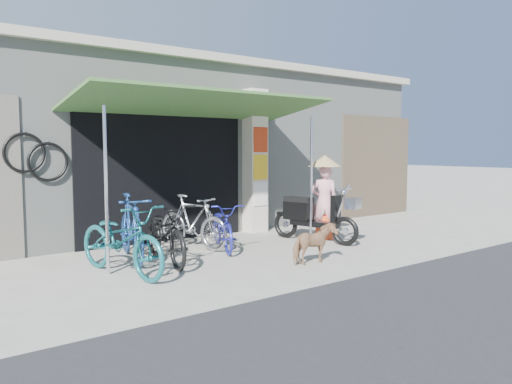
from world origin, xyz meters
TOP-DOWN VIEW (x-y plane):
  - ground at (0.00, 0.00)m, footprint 80.00×80.00m
  - bicycle_shop at (-0.00, 5.09)m, footprint 12.30×5.30m
  - shop_pillar at (0.85, 2.45)m, footprint 0.42×0.44m
  - awning at (-0.90, 1.63)m, footprint 4.60×1.88m
  - neighbour_right at (5.00, 2.59)m, footprint 2.60×0.06m
  - bike_teal at (-2.86, 0.60)m, footprint 1.04×2.00m
  - bike_blue at (-2.37, 1.39)m, footprint 0.85×1.81m
  - bike_black at (-2.02, 0.89)m, footprint 0.91×1.88m
  - bike_silver at (-1.12, 1.64)m, footprint 0.88×1.65m
  - bike_navy at (-0.76, 1.22)m, footprint 1.11×1.68m
  - street_dog at (-0.24, -0.54)m, footprint 0.74×0.34m
  - moped at (1.02, 0.84)m, footprint 0.70×1.83m
  - nun at (1.41, 0.91)m, footprint 0.64×0.64m

SIDE VIEW (x-z plane):
  - ground at x=0.00m, z-range 0.00..0.00m
  - street_dog at x=-0.24m, z-range 0.00..0.62m
  - bike_navy at x=-0.76m, z-range 0.00..0.83m
  - bike_black at x=-2.02m, z-range 0.00..0.95m
  - bike_silver at x=-1.12m, z-range 0.00..0.96m
  - moped at x=1.02m, z-range -0.05..1.01m
  - bike_teal at x=-2.86m, z-range 0.00..1.00m
  - bike_blue at x=-2.37m, z-range 0.00..1.05m
  - nun at x=1.41m, z-range 0.00..1.64m
  - neighbour_right at x=5.00m, z-range 0.00..2.60m
  - shop_pillar at x=0.85m, z-range 0.00..3.00m
  - bicycle_shop at x=0.00m, z-range 0.00..3.66m
  - awning at x=-0.90m, z-range 1.15..3.88m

